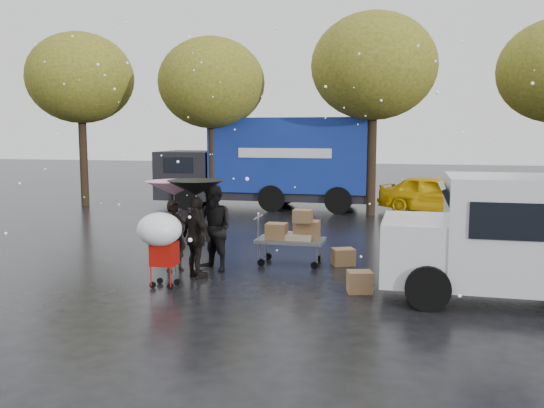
% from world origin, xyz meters
% --- Properties ---
extents(ground, '(90.00, 90.00, 0.00)m').
position_xyz_m(ground, '(0.00, 0.00, 0.00)').
color(ground, black).
rests_on(ground, ground).
extents(person_pink, '(0.63, 0.66, 1.53)m').
position_xyz_m(person_pink, '(-0.95, 0.46, 0.76)').
color(person_pink, black).
rests_on(person_pink, ground).
extents(person_middle, '(1.13, 1.05, 1.85)m').
position_xyz_m(person_middle, '(-0.15, 0.68, 0.93)').
color(person_middle, black).
rests_on(person_middle, ground).
extents(person_black, '(1.02, 0.93, 1.67)m').
position_xyz_m(person_black, '(-0.29, 0.03, 0.83)').
color(person_black, black).
rests_on(person_black, ground).
extents(umbrella_pink, '(1.20, 1.20, 1.93)m').
position_xyz_m(umbrella_pink, '(-0.95, 0.46, 1.78)').
color(umbrella_pink, '#4C4C4C').
rests_on(umbrella_pink, ground).
extents(umbrella_black, '(1.16, 1.16, 2.00)m').
position_xyz_m(umbrella_black, '(-0.29, 0.03, 1.84)').
color(umbrella_black, '#4C4C4C').
rests_on(umbrella_black, ground).
extents(vendor_cart, '(1.52, 0.80, 1.27)m').
position_xyz_m(vendor_cart, '(1.40, 1.63, 0.73)').
color(vendor_cart, slate).
rests_on(vendor_cart, ground).
extents(shopping_cart, '(0.84, 0.84, 1.46)m').
position_xyz_m(shopping_cart, '(-0.64, -0.94, 1.06)').
color(shopping_cart, '#AF110A').
rests_on(shopping_cart, ground).
extents(white_van, '(4.91, 2.18, 2.20)m').
position_xyz_m(white_van, '(6.05, -0.15, 1.16)').
color(white_van, silver).
rests_on(white_van, ground).
extents(blue_truck, '(8.30, 2.60, 3.50)m').
position_xyz_m(blue_truck, '(-1.50, 11.12, 1.76)').
color(blue_truck, navy).
rests_on(blue_truck, ground).
extents(box_ground_near, '(0.53, 0.46, 0.40)m').
position_xyz_m(box_ground_near, '(3.04, -0.30, 0.20)').
color(box_ground_near, olive).
rests_on(box_ground_near, ground).
extents(box_ground_far, '(0.59, 0.54, 0.37)m').
position_xyz_m(box_ground_far, '(2.48, 1.86, 0.19)').
color(box_ground_far, olive).
rests_on(box_ground_far, ground).
extents(yellow_taxi, '(4.40, 2.89, 1.39)m').
position_xyz_m(yellow_taxi, '(4.77, 11.01, 0.70)').
color(yellow_taxi, yellow).
rests_on(yellow_taxi, ground).
extents(tree_row, '(21.60, 4.40, 7.12)m').
position_xyz_m(tree_row, '(-0.47, 10.00, 5.02)').
color(tree_row, black).
rests_on(tree_row, ground).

